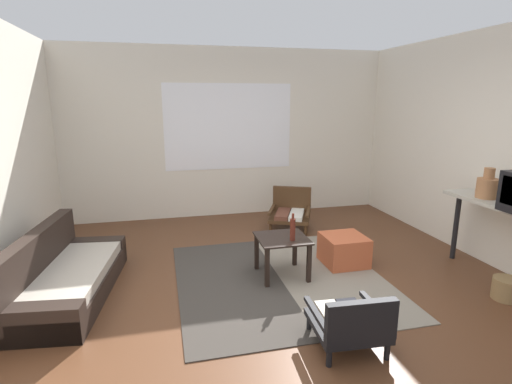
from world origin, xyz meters
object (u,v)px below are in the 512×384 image
Objects in this scene: armchair_striped_foreground at (350,322)px; clay_vase at (488,187)px; ottoman_orange at (344,250)px; coffee_table at (282,246)px; glass_bottle at (293,229)px; armchair_by_window at (290,210)px; couch at (64,277)px; wicker_basket at (507,289)px.

clay_vase is (2.06, 0.97, 0.75)m from armchair_striped_foreground.
ottoman_orange is 1.69m from clay_vase.
glass_bottle is (0.08, -0.11, 0.22)m from coffee_table.
armchair_by_window is at bearing 96.62° from ottoman_orange.
clay_vase is at bearing -21.02° from ottoman_orange.
armchair_striped_foreground is 1.23× the size of ottoman_orange.
couch is 2.26× the size of armchair_by_window.
ottoman_orange is (3.01, 0.07, -0.03)m from couch.
couch is 3.33× the size of coffee_table.
armchair_striped_foreground is (-0.51, -2.96, -0.03)m from armchair_by_window.
armchair_striped_foreground is at bearing -31.55° from couch.
ottoman_orange is (0.80, 0.13, -0.18)m from coffee_table.
armchair_striped_foreground is 2.27× the size of wicker_basket.
glass_bottle reaches higher than ottoman_orange.
armchair_striped_foreground is at bearing -99.73° from armchair_by_window.
glass_bottle is (-0.04, 1.26, 0.34)m from armchair_striped_foreground.
wicker_basket is (1.97, -1.01, -0.25)m from coffee_table.
armchair_by_window is 1.81m from glass_bottle.
armchair_by_window is 2.70× the size of glass_bottle.
coffee_table is 1.83× the size of glass_bottle.
wicker_basket is at bearing -25.49° from glass_bottle.
clay_vase reaches higher than armchair_by_window.
coffee_table is at bearing -1.71° from couch.
couch reaches higher than coffee_table.
ottoman_orange reaches higher than wicker_basket.
clay_vase is 1.13× the size of glass_bottle.
couch is 3.03× the size of armchair_striped_foreground.
coffee_table is 0.91× the size of armchair_striped_foreground.
armchair_striped_foreground is at bearing -114.27° from ottoman_orange.
coffee_table is (2.21, -0.07, 0.15)m from couch.
armchair_by_window is 1.65× the size of ottoman_orange.
wicker_basket is (4.18, -1.07, -0.10)m from couch.
glass_bottle is at bearing -4.29° from couch.
ottoman_orange is at bearing 65.73° from armchair_striped_foreground.
couch is 4.49m from clay_vase.
armchair_striped_foreground is 1.89m from wicker_basket.
clay_vase is (2.19, -0.40, 0.63)m from coffee_table.
wicker_basket is (1.34, -2.60, -0.16)m from armchair_by_window.
armchair_striped_foreground is 1.31m from glass_bottle.
clay_vase reaches higher than couch.
armchair_by_window is (2.84, 1.53, 0.06)m from couch.
clay_vase is at bearing -6.04° from couch.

